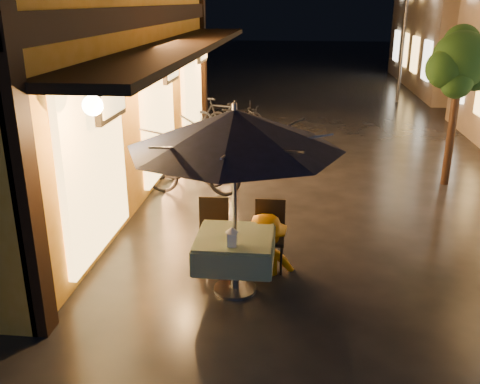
# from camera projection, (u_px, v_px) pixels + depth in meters

# --- Properties ---
(ground) EXTENTS (90.00, 90.00, 0.00)m
(ground) POSITION_uv_depth(u_px,v_px,m) (342.00, 287.00, 7.07)
(ground) COLOR black
(ground) RESTS_ON ground
(street_tree) EXTENTS (1.43, 1.20, 3.15)m
(street_tree) POSITION_uv_depth(u_px,v_px,m) (461.00, 64.00, 10.23)
(street_tree) COLOR black
(street_tree) RESTS_ON ground
(streetlamp_far) EXTENTS (0.36, 0.36, 4.23)m
(streetlamp_far) POSITION_uv_depth(u_px,v_px,m) (405.00, 20.00, 18.87)
(streetlamp_far) COLOR #59595E
(streetlamp_far) RESTS_ON ground
(cafe_table) EXTENTS (0.99, 0.99, 0.78)m
(cafe_table) POSITION_uv_depth(u_px,v_px,m) (235.00, 249.00, 6.80)
(cafe_table) COLOR #59595E
(cafe_table) RESTS_ON ground
(patio_umbrella) EXTENTS (2.63, 2.63, 2.46)m
(patio_umbrella) POSITION_uv_depth(u_px,v_px,m) (235.00, 129.00, 6.27)
(patio_umbrella) COLOR #59595E
(patio_umbrella) RESTS_ON ground
(cafe_chair_left) EXTENTS (0.42, 0.42, 0.97)m
(cafe_chair_left) POSITION_uv_depth(u_px,v_px,m) (213.00, 228.00, 7.55)
(cafe_chair_left) COLOR black
(cafe_chair_left) RESTS_ON ground
(cafe_chair_right) EXTENTS (0.42, 0.42, 0.97)m
(cafe_chair_right) POSITION_uv_depth(u_px,v_px,m) (269.00, 231.00, 7.47)
(cafe_chair_right) COLOR black
(cafe_chair_right) RESTS_ON ground
(table_lantern) EXTENTS (0.16, 0.16, 0.25)m
(table_lantern) POSITION_uv_depth(u_px,v_px,m) (232.00, 235.00, 6.41)
(table_lantern) COLOR white
(table_lantern) RESTS_ON cafe_table
(person_orange) EXTENTS (0.81, 0.69, 1.46)m
(person_orange) POSITION_uv_depth(u_px,v_px,m) (216.00, 222.00, 7.28)
(person_orange) COLOR orange
(person_orange) RESTS_ON ground
(person_yellow) EXTENTS (1.19, 0.89, 1.64)m
(person_yellow) POSITION_uv_depth(u_px,v_px,m) (266.00, 216.00, 7.23)
(person_yellow) COLOR orange
(person_yellow) RESTS_ON ground
(bicycle_0) EXTENTS (1.89, 0.75, 0.98)m
(bicycle_0) POSITION_uv_depth(u_px,v_px,m) (193.00, 170.00, 10.30)
(bicycle_0) COLOR black
(bicycle_0) RESTS_ON ground
(bicycle_1) EXTENTS (1.66, 1.01, 0.96)m
(bicycle_1) POSITION_uv_depth(u_px,v_px,m) (192.00, 161.00, 10.89)
(bicycle_1) COLOR black
(bicycle_1) RESTS_ON ground
(bicycle_2) EXTENTS (1.89, 0.77, 0.97)m
(bicycle_2) POSITION_uv_depth(u_px,v_px,m) (212.00, 144.00, 12.13)
(bicycle_2) COLOR black
(bicycle_2) RESTS_ON ground
(bicycle_3) EXTENTS (1.65, 0.57, 0.98)m
(bicycle_3) POSITION_uv_depth(u_px,v_px,m) (235.00, 128.00, 13.67)
(bicycle_3) COLOR black
(bicycle_3) RESTS_ON ground
(bicycle_4) EXTENTS (1.67, 0.86, 0.84)m
(bicycle_4) POSITION_uv_depth(u_px,v_px,m) (240.00, 121.00, 14.74)
(bicycle_4) COLOR black
(bicycle_4) RESTS_ON ground
(bicycle_5) EXTENTS (1.80, 1.00, 1.04)m
(bicycle_5) POSITION_uv_depth(u_px,v_px,m) (220.00, 117.00, 14.74)
(bicycle_5) COLOR black
(bicycle_5) RESTS_ON ground
(bicycle_6) EXTENTS (1.62, 0.69, 0.83)m
(bicycle_6) POSITION_uv_depth(u_px,v_px,m) (235.00, 116.00, 15.48)
(bicycle_6) COLOR black
(bicycle_6) RESTS_ON ground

